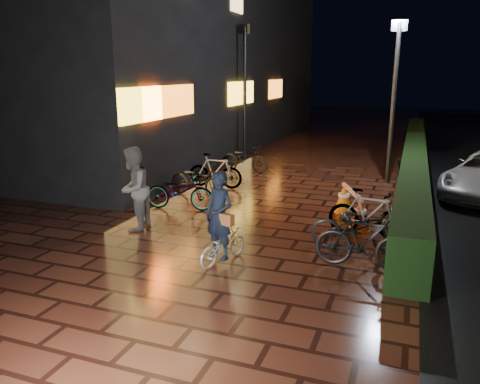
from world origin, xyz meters
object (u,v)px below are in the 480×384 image
at_px(bystander_person, 133,189).
at_px(cart_assembly, 408,176).
at_px(cyclist, 221,230).
at_px(traffic_barrier, 351,206).

height_order(bystander_person, cart_assembly, bystander_person).
bearing_deg(cart_assembly, bystander_person, -136.37).
xyz_separation_m(bystander_person, cyclist, (2.53, -1.10, -0.29)).
bearing_deg(bystander_person, cart_assembly, 125.64).
relative_size(traffic_barrier, cart_assembly, 1.69).
xyz_separation_m(traffic_barrier, cart_assembly, (1.17, 3.04, 0.18)).
distance_m(traffic_barrier, cart_assembly, 3.27).
xyz_separation_m(cyclist, traffic_barrier, (1.91, 3.40, -0.27)).
relative_size(cyclist, cart_assembly, 1.62).
bearing_deg(cart_assembly, traffic_barrier, -111.10).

